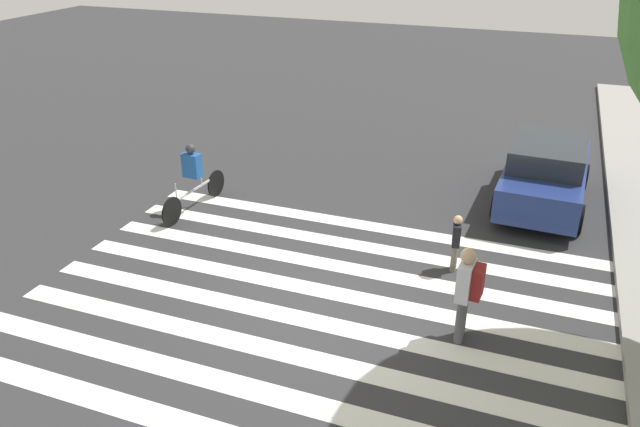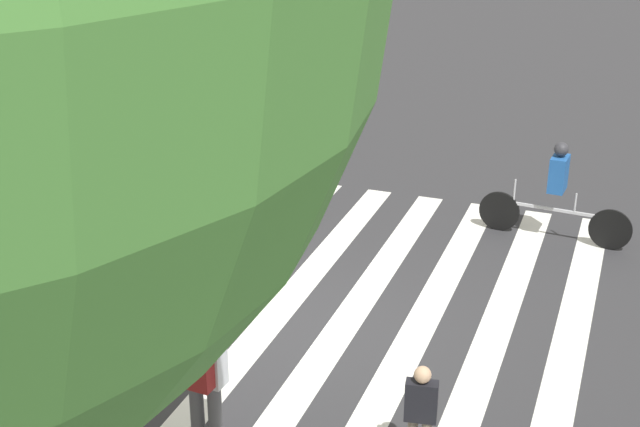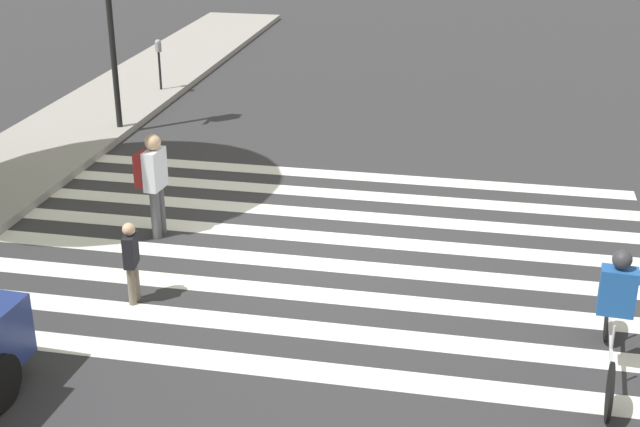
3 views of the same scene
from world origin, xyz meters
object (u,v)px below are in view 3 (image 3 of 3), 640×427
object	(u,v)px
pedestrian_adult_blue_shirt	(131,258)
cyclist_mid_street	(615,310)
pedestrian_adult_tall_backpack	(153,177)
parking_meter	(159,54)

from	to	relation	value
pedestrian_adult_blue_shirt	cyclist_mid_street	distance (m)	6.08
pedestrian_adult_tall_backpack	cyclist_mid_street	xyz separation A→B (m)	(-2.72, -6.55, -0.11)
parking_meter	pedestrian_adult_tall_backpack	world-z (taller)	pedestrian_adult_tall_backpack
pedestrian_adult_tall_backpack	pedestrian_adult_blue_shirt	distance (m)	2.21
pedestrian_adult_tall_backpack	cyclist_mid_street	bearing A→B (deg)	71.92
pedestrian_adult_blue_shirt	pedestrian_adult_tall_backpack	bearing A→B (deg)	-176.01
pedestrian_adult_blue_shirt	cyclist_mid_street	size ratio (longest dim) A/B	0.49
parking_meter	pedestrian_adult_tall_backpack	distance (m)	8.36
pedestrian_adult_blue_shirt	cyclist_mid_street	bearing A→B (deg)	75.17
pedestrian_adult_tall_backpack	cyclist_mid_street	world-z (taller)	pedestrian_adult_tall_backpack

